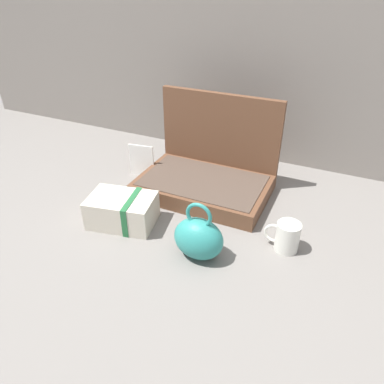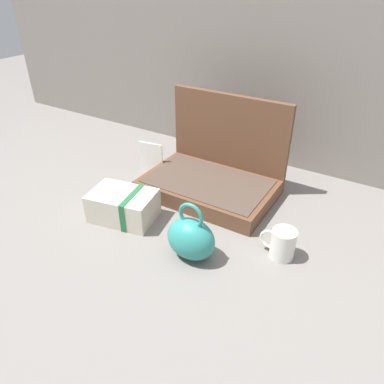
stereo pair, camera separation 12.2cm
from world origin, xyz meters
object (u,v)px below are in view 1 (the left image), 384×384
(info_card_left, at_px, (142,161))
(open_suitcase, at_px, (208,172))
(teal_pouch_handbag, at_px, (199,238))
(cream_toiletry_bag, at_px, (123,210))
(coffee_mug, at_px, (287,237))

(info_card_left, bearing_deg, open_suitcase, -3.97)
(teal_pouch_handbag, distance_m, info_card_left, 0.55)
(open_suitcase, height_order, cream_toiletry_bag, open_suitcase)
(cream_toiletry_bag, height_order, coffee_mug, cream_toiletry_bag)
(teal_pouch_handbag, bearing_deg, cream_toiletry_bag, 171.03)
(open_suitcase, distance_m, info_card_left, 0.29)
(open_suitcase, relative_size, info_card_left, 3.46)
(open_suitcase, height_order, coffee_mug, open_suitcase)
(cream_toiletry_bag, height_order, info_card_left, info_card_left)
(cream_toiletry_bag, xyz_separation_m, coffee_mug, (0.54, 0.10, -0.00))
(open_suitcase, bearing_deg, info_card_left, -176.02)
(teal_pouch_handbag, xyz_separation_m, info_card_left, (-0.42, 0.36, 0.00))
(open_suitcase, bearing_deg, coffee_mug, -33.04)
(teal_pouch_handbag, bearing_deg, info_card_left, 139.35)
(open_suitcase, relative_size, teal_pouch_handbag, 2.54)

